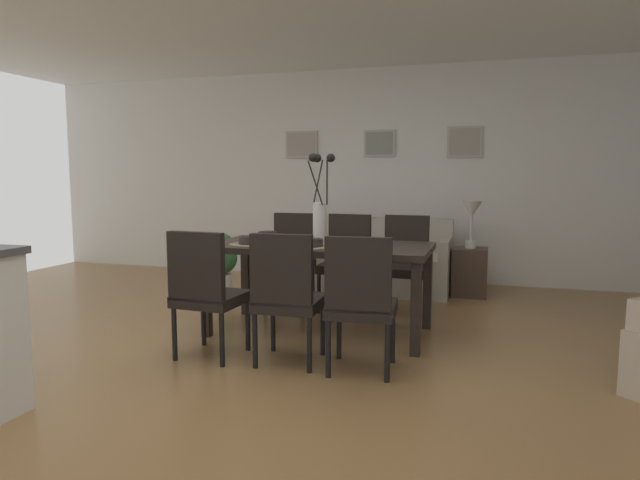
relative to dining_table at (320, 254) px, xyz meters
The scene contains 23 objects.
ground_plane 0.96m from the dining_table, 102.09° to the right, with size 9.00×9.00×0.00m, color olive.
back_wall_panel 2.65m from the dining_table, 93.27° to the left, with size 9.00×0.10×2.60m, color silver.
dining_table is the anchor object (origin of this frame).
dining_chair_near_left 1.06m from the dining_table, 123.15° to the right, with size 0.46×0.46×0.92m.
dining_chair_near_right 1.02m from the dining_table, 123.30° to the left, with size 0.46×0.46×0.92m.
dining_chair_far_left 0.85m from the dining_table, 88.63° to the right, with size 0.46×0.46×0.92m.
dining_chair_far_right 0.87m from the dining_table, 89.39° to the left, with size 0.45×0.45×0.92m.
dining_chair_mid_left 1.02m from the dining_table, 57.67° to the right, with size 0.47×0.47×0.92m.
dining_chair_mid_right 1.05m from the dining_table, 56.99° to the left, with size 0.45×0.45×0.92m.
centerpiece_vase 0.36m from the dining_table, 55.35° to the left, with size 0.21×0.23×0.73m.
placemat_near_left 0.58m from the dining_table, 159.83° to the right, with size 0.32×0.32×0.01m, color #7F705B.
bowl_near_left 0.59m from the dining_table, 159.83° to the right, with size 0.17×0.17×0.07m.
placemat_near_right 0.58m from the dining_table, 159.83° to the left, with size 0.32×0.32×0.01m, color #7F705B.
bowl_near_right 0.59m from the dining_table, 159.83° to the left, with size 0.17×0.17×0.07m.
placemat_far_left 0.21m from the dining_table, 90.00° to the right, with size 0.32×0.32×0.01m, color #7F705B.
bowl_far_left 0.23m from the dining_table, 90.00° to the right, with size 0.17×0.17×0.07m.
sofa 1.91m from the dining_table, 92.71° to the left, with size 2.04×0.84×0.80m.
side_table 2.19m from the dining_table, 58.06° to the left, with size 0.36×0.36×0.52m, color #3D2D23.
table_lamp 2.16m from the dining_table, 58.06° to the left, with size 0.22×0.22×0.51m.
framed_picture_left 2.88m from the dining_table, 112.07° to the left, with size 0.42×0.03×0.34m.
framed_picture_center 2.70m from the dining_table, 90.00° to the left, with size 0.39×0.03×0.32m.
framed_picture_right 2.88m from the dining_table, 67.93° to the left, with size 0.40×0.03×0.36m.
potted_plant 1.87m from the dining_table, 142.79° to the left, with size 0.36×0.36×0.67m.
Camera 1 is at (1.48, -3.64, 1.31)m, focal length 31.29 mm.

